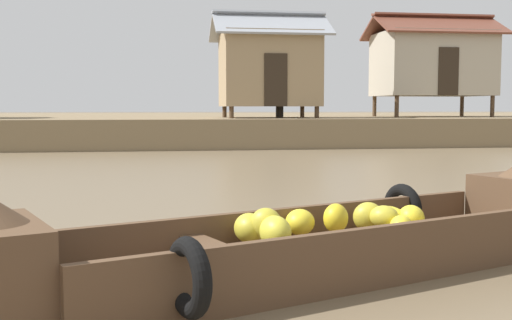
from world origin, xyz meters
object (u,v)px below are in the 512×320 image
(stilt_house_right, at_px, (432,63))
(vendor_person, at_px, (280,92))
(stilt_house_mid_right, at_px, (269,68))
(banana_boat, at_px, (324,238))

(stilt_house_right, bearing_deg, vendor_person, -168.66)
(stilt_house_mid_right, height_order, stilt_house_right, stilt_house_right)
(stilt_house_right, height_order, vendor_person, stilt_house_right)
(banana_boat, xyz_separation_m, stilt_house_mid_right, (2.66, 17.89, 2.50))
(stilt_house_mid_right, distance_m, stilt_house_right, 6.99)
(stilt_house_mid_right, xyz_separation_m, vendor_person, (0.41, 0.07, -0.89))
(stilt_house_mid_right, bearing_deg, banana_boat, -98.46)
(banana_boat, height_order, vendor_person, vendor_person)
(banana_boat, bearing_deg, vendor_person, 80.30)
(vendor_person, bearing_deg, stilt_house_mid_right, -169.96)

